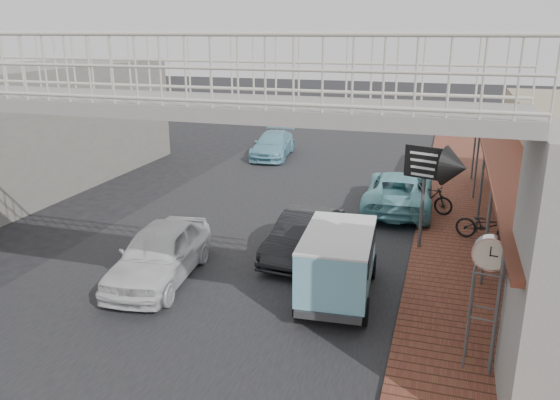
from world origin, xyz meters
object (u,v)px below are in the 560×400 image
Objects in this scene: angkot_curb at (399,191)px; angkot_van at (339,255)px; motorcycle_far at (429,198)px; street_clock at (490,259)px; motorcycle_near at (487,226)px; dark_sedan at (304,235)px; white_hatchback at (159,253)px; angkot_far at (273,145)px; arrow_sign at (452,168)px.

angkot_van reaches higher than angkot_curb.
street_clock is (1.39, -9.39, 1.71)m from motorcycle_far.
angkot_van reaches higher than motorcycle_near.
motorcycle_far is (3.34, 4.93, -0.02)m from dark_sedan.
white_hatchback is 0.85× the size of angkot_curb.
angkot_far is at bearing 66.25° from motorcycle_far.
street_clock is at bearing -63.94° from arrow_sign.
angkot_van is (4.74, 0.37, 0.40)m from white_hatchback.
dark_sedan is 1.05× the size of angkot_van.
angkot_van is at bearing 82.28° from angkot_curb.
white_hatchback reaches higher than motorcycle_near.
angkot_far is 1.38× the size of arrow_sign.
angkot_van is at bearing -72.30° from angkot_far.
motorcycle_near is at bearing 135.29° from angkot_curb.
street_clock is at bearing -37.68° from angkot_van.
dark_sedan is 4.63m from arrow_sign.
angkot_curb reaches higher than motorcycle_far.
angkot_curb is at bearing -50.39° from angkot_far.
angkot_curb reaches higher than angkot_far.
dark_sedan is 2.79m from angkot_van.
arrow_sign is (2.48, 3.53, 1.54)m from angkot_van.
angkot_curb is 2.69× the size of motorcycle_near.
angkot_far is (-4.94, 12.31, -0.01)m from dark_sedan.
arrow_sign is (0.63, -3.71, 2.06)m from motorcycle_far.
angkot_far is at bearing 116.75° from dark_sedan.
angkot_van reaches higher than dark_sedan.
motorcycle_far is 0.55× the size of arrow_sign.
angkot_van is at bearing -176.36° from motorcycle_far.
street_clock is (3.24, -2.15, 1.20)m from angkot_van.
street_clock reaches higher than angkot_far.
dark_sedan is at bearing -74.20° from angkot_far.
angkot_curb is 7.65m from angkot_van.
dark_sedan is 6.72m from street_clock.
motorcycle_far is (6.59, 7.61, -0.11)m from white_hatchback.
street_clock reaches higher than angkot_van.
dark_sedan is at bearing 144.28° from street_clock.
street_clock is (-0.46, -7.04, 1.74)m from motorcycle_near.
angkot_far is 14.37m from arrow_sign.
dark_sedan is 13.26m from angkot_far.
white_hatchback is at bearing -89.62° from angkot_far.
angkot_van is (-0.75, -7.60, 0.42)m from angkot_curb.
motorcycle_near is at bearing 31.33° from dark_sedan.
angkot_far is (-7.18, 7.01, -0.07)m from angkot_curb.
street_clock reaches higher than dark_sedan.
white_hatchback is 1.36× the size of arrow_sign.
motorcycle_near is at bearing 93.81° from street_clock.
angkot_curb is 1.36× the size of angkot_van.
motorcycle_near is (10.13, -9.72, -0.04)m from angkot_far.
white_hatchback is 8.33m from street_clock.
angkot_far is 19.42m from street_clock.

